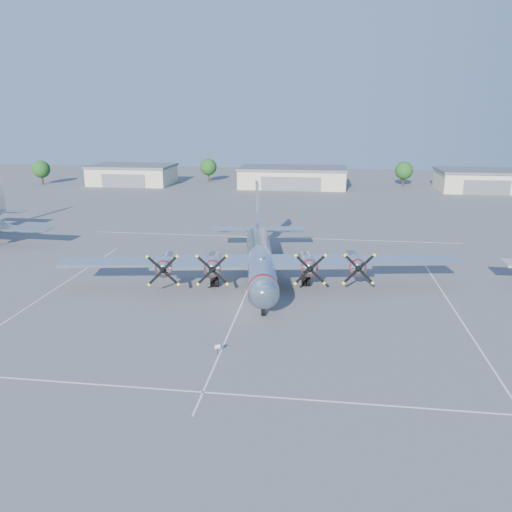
# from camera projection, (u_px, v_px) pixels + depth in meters

# --- Properties ---
(ground) EXTENTS (260.00, 260.00, 0.00)m
(ground) POSITION_uv_depth(u_px,v_px,m) (248.00, 290.00, 57.16)
(ground) COLOR #4E4E51
(ground) RESTS_ON ground
(parking_lines) EXTENTS (60.00, 50.08, 0.01)m
(parking_lines) POSITION_uv_depth(u_px,v_px,m) (245.00, 295.00, 55.49)
(parking_lines) COLOR silver
(parking_lines) RESTS_ON ground
(hangar_west) EXTENTS (22.60, 14.60, 5.40)m
(hangar_west) POSITION_uv_depth(u_px,v_px,m) (133.00, 174.00, 140.16)
(hangar_west) COLOR beige
(hangar_west) RESTS_ON ground
(hangar_center) EXTENTS (28.60, 14.60, 5.40)m
(hangar_center) POSITION_uv_depth(u_px,v_px,m) (293.00, 177.00, 134.45)
(hangar_center) COLOR beige
(hangar_center) RESTS_ON ground
(hangar_east) EXTENTS (20.60, 14.60, 5.40)m
(hangar_east) POSITION_uv_depth(u_px,v_px,m) (479.00, 180.00, 128.36)
(hangar_east) COLOR beige
(hangar_east) RESTS_ON ground
(tree_far_west) EXTENTS (4.80, 4.80, 6.64)m
(tree_far_west) POSITION_uv_depth(u_px,v_px,m) (41.00, 169.00, 139.14)
(tree_far_west) COLOR #382619
(tree_far_west) RESTS_ON ground
(tree_west) EXTENTS (4.80, 4.80, 6.64)m
(tree_west) POSITION_uv_depth(u_px,v_px,m) (208.00, 167.00, 144.86)
(tree_west) COLOR #382619
(tree_west) RESTS_ON ground
(tree_east) EXTENTS (4.80, 4.80, 6.64)m
(tree_east) POSITION_uv_depth(u_px,v_px,m) (404.00, 171.00, 135.98)
(tree_east) COLOR #382619
(tree_east) RESTS_ON ground
(main_bomber_b29) EXTENTS (49.61, 37.68, 10.03)m
(main_bomber_b29) POSITION_uv_depth(u_px,v_px,m) (260.00, 281.00, 60.13)
(main_bomber_b29) COLOR white
(main_bomber_b29) RESTS_ON ground
(info_placard) EXTENTS (0.44, 0.23, 0.90)m
(info_placard) POSITION_uv_depth(u_px,v_px,m) (218.00, 348.00, 41.65)
(info_placard) COLOR black
(info_placard) RESTS_ON ground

